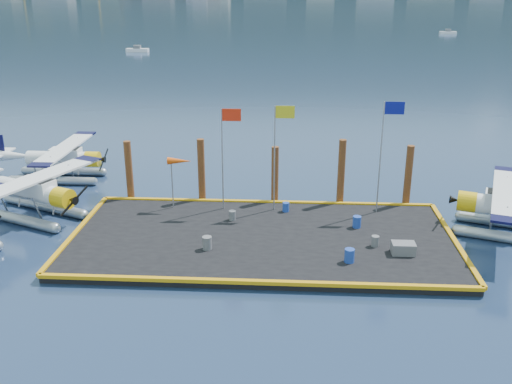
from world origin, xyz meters
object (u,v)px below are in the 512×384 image
(seaplane_b, at_px, (32,194))
(piling_0, at_px, (129,173))
(flagpole_blue, at_px, (385,141))
(flagpole_red, at_px, (226,143))
(piling_2, at_px, (275,177))
(flagpole_yellow, at_px, (278,142))
(windsock, at_px, (179,162))
(drum_0, at_px, (232,215))
(drum_5, at_px, (286,207))
(drum_3, at_px, (207,243))
(drum_2, at_px, (375,241))
(piling_4, at_px, (408,178))
(piling_1, at_px, (201,172))
(seaplane_d, at_px, (512,210))
(seaplane_c, at_px, (61,161))
(piling_3, at_px, (341,174))
(drum_4, at_px, (357,222))
(crate, at_px, (403,248))
(drum_1, at_px, (349,256))

(seaplane_b, xyz_separation_m, piling_0, (4.99, 2.76, 0.52))
(flagpole_blue, bearing_deg, piling_0, 173.99)
(flagpole_red, distance_m, piling_2, 4.07)
(flagpole_yellow, height_order, piling_2, flagpole_yellow)
(seaplane_b, relative_size, windsock, 2.98)
(piling_0, xyz_separation_m, piling_2, (9.00, 0.00, -0.10))
(flagpole_yellow, distance_m, flagpole_blue, 6.00)
(drum_0, height_order, drum_5, same)
(seaplane_b, relative_size, drum_3, 13.89)
(seaplane_b, bearing_deg, drum_5, 116.87)
(drum_5, relative_size, flagpole_blue, 0.08)
(drum_2, bearing_deg, piling_4, 66.70)
(flagpole_yellow, bearing_deg, flagpole_red, 180.00)
(drum_2, distance_m, piling_1, 11.73)
(drum_3, bearing_deg, piling_1, 100.43)
(flagpole_yellow, bearing_deg, piling_2, 97.21)
(seaplane_d, height_order, piling_2, piling_2)
(windsock, xyz_separation_m, piling_0, (-3.47, 1.60, -1.23))
(drum_3, xyz_separation_m, flagpole_blue, (9.38, 5.55, 3.95))
(drum_0, distance_m, drum_5, 3.34)
(windsock, bearing_deg, drum_3, -67.13)
(seaplane_c, distance_m, piling_2, 15.57)
(seaplane_d, distance_m, piling_2, 13.44)
(windsock, distance_m, piling_3, 9.72)
(seaplane_d, height_order, drum_4, seaplane_d)
(piling_3, xyz_separation_m, piling_4, (4.00, 0.00, -0.15))
(piling_0, relative_size, piling_4, 1.00)
(windsock, bearing_deg, flagpole_yellow, 0.00)
(crate, distance_m, windsock, 13.51)
(drum_3, relative_size, piling_0, 0.17)
(drum_3, height_order, piling_2, piling_2)
(piling_1, relative_size, piling_3, 0.98)
(drum_2, xyz_separation_m, flagpole_yellow, (-5.08, 4.71, 3.83))
(flagpole_blue, xyz_separation_m, piling_1, (-10.70, 1.60, -2.59))
(piling_1, relative_size, piling_2, 1.11)
(windsock, distance_m, piling_0, 4.02)
(drum_5, height_order, flagpole_red, flagpole_red)
(seaplane_b, height_order, drum_4, seaplane_b)
(seaplane_b, height_order, flagpole_blue, flagpole_blue)
(seaplane_b, bearing_deg, drum_3, 91.20)
(drum_3, distance_m, windsock, 6.52)
(drum_2, relative_size, piling_2, 0.15)
(drum_0, relative_size, piling_3, 0.13)
(drum_5, bearing_deg, seaplane_d, -8.17)
(drum_1, bearing_deg, flagpole_blue, 70.04)
(seaplane_d, bearing_deg, drum_1, 135.88)
(flagpole_red, distance_m, piling_3, 7.33)
(piling_3, bearing_deg, windsock, -170.47)
(drum_0, xyz_separation_m, flagpole_yellow, (2.50, 1.72, 3.84))
(piling_2, bearing_deg, flagpole_red, -150.20)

